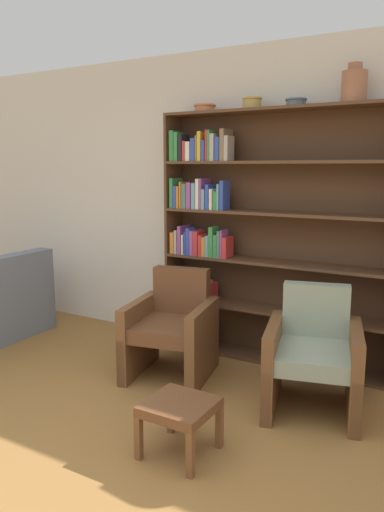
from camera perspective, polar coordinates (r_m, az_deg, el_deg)
wall_back at (r=4.55m, az=8.09°, el=5.89°), size 12.00×0.06×2.75m
bookshelf at (r=4.43m, az=6.77°, el=2.28°), size 2.05×0.30×2.18m
bowl_copper at (r=4.61m, az=1.47°, el=16.60°), size 0.20×0.20×0.07m
bowl_stoneware at (r=4.41m, az=6.88°, el=17.02°), size 0.17×0.17×0.10m
bowl_sage at (r=4.27m, az=11.82°, el=16.87°), size 0.18×0.18×0.07m
vase_tall at (r=4.16m, az=18.05°, el=18.02°), size 0.19×0.19×0.29m
armchair_leather at (r=4.16m, az=-2.27°, el=-8.29°), size 0.76×0.79×0.86m
armchair_cushioned at (r=3.70m, az=13.70°, el=-10.98°), size 0.79×0.82×0.86m
footstool at (r=3.11m, az=-1.41°, el=-17.26°), size 0.39×0.39×0.33m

